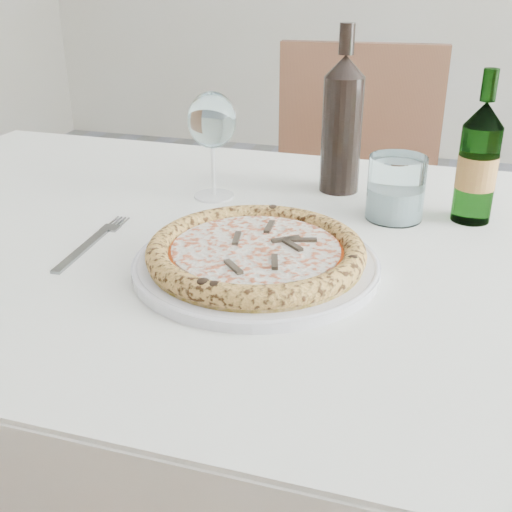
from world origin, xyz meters
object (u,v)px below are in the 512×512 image
Objects in this scene: plate at (256,264)px; tumbler at (396,192)px; chair_far at (352,198)px; pizza at (256,252)px; dining_table at (275,290)px; beer_bottle at (478,163)px; wine_glass at (212,123)px; wine_bottle at (342,123)px.

plate is 3.25× the size of tumbler.
chair_far is 3.22× the size of pizza.
chair_far is at bearing 90.07° from dining_table.
plate is 0.02m from pizza.
beer_bottle is (0.27, -0.67, 0.32)m from chair_far.
chair_far reaches higher than plate.
dining_table is at bearing -45.67° from wine_glass.
plate reaches higher than dining_table.
beer_bottle is 0.82× the size of wine_bottle.
wine_bottle is at bearing 159.23° from beer_bottle.
wine_bottle is at bearing 81.95° from plate.
pizza is at bearing -59.34° from wine_glass.
plate is 1.81× the size of wine_glass.
chair_far is 5.14× the size of wine_glass.
wine_glass is at bearing -178.28° from beer_bottle.
wine_bottle is at bearing -85.05° from chair_far.
pizza is (-0.00, -0.00, 0.02)m from plate.
plate is at bearing -90.00° from dining_table.
tumbler is at bearing 41.95° from dining_table.
dining_table is at bearing -101.18° from wine_bottle.
beer_bottle is at bearing 1.72° from wine_glass.
dining_table is 8.67× the size of wine_glass.
tumbler is 0.13m from beer_bottle.
tumbler is at bearing 56.93° from pizza.
wine_bottle is at bearing 134.00° from tumbler.
chair_far reaches higher than pizza.
tumbler is 0.36× the size of wine_bottle.
plate is at bearing -123.07° from tumbler.
dining_table is at bearing -148.59° from beer_bottle.
dining_table is 0.13m from plate.
wine_glass reaches higher than tumbler.
tumbler is 0.17m from wine_bottle.
chair_far is at bearing 112.26° from beer_bottle.
wine_glass reaches higher than chair_far.
wine_bottle is (-0.11, 0.11, 0.08)m from tumbler.
tumbler is (0.16, 0.14, 0.12)m from dining_table.
plate is (0.00, -0.10, 0.09)m from dining_table.
tumbler is at bearing 56.93° from plate.
wine_glass is (-0.15, 0.25, 0.10)m from pizza.
wine_glass is at bearing 120.66° from plate.
pizza is 0.37m from wine_bottle.
wine_bottle reaches higher than plate.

